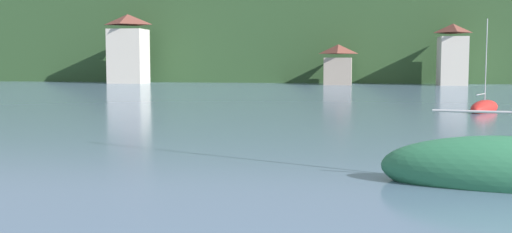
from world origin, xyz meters
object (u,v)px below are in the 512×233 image
Objects in this scene: shore_building_central at (452,55)px; sailboat_far_8 at (485,108)px; shore_building_west at (128,50)px; shore_building_westcentral at (338,65)px.

shore_building_central is 1.34× the size of sailboat_far_8.
shore_building_westcentral is at bearing 0.97° from shore_building_west.
shore_building_westcentral is 0.68× the size of shore_building_central.
sailboat_far_8 is (11.69, -48.14, -2.63)m from shore_building_westcentral.
shore_building_west is 65.08m from sailboat_far_8.
shore_building_west is at bearing -179.47° from shore_building_central.
shore_building_west reaches higher than sailboat_far_8.
shore_building_central is (16.21, -0.10, 1.38)m from shore_building_westcentral.
shore_building_central is at bearing -0.34° from shore_building_westcentral.
shore_building_west is 1.78× the size of shore_building_westcentral.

